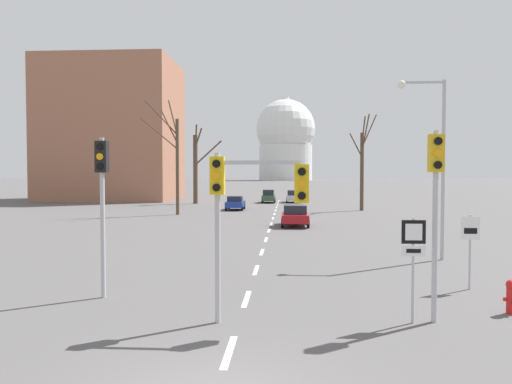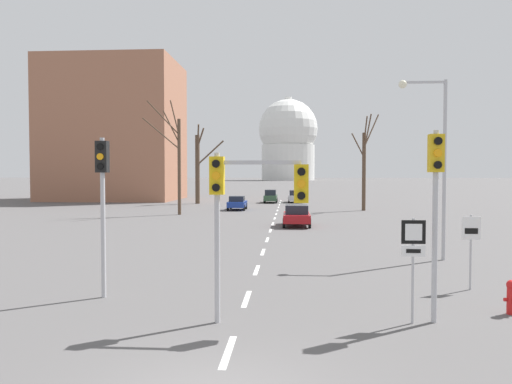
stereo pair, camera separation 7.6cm
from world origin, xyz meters
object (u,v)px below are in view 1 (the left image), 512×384
traffic_signal_centre_tall (248,194)px  fire_hydrant (511,295)px  speed_limit_sign (470,239)px  sedan_far_left (294,196)px  traffic_signal_near_right (436,189)px  street_lamp_right (435,149)px  sedan_near_left (295,215)px  traffic_signal_near_left (102,186)px  route_sign_post (413,251)px  sedan_mid_centre (269,196)px  sedan_near_right (235,203)px

traffic_signal_centre_tall → fire_hydrant: (7.06, 1.30, -2.78)m
speed_limit_sign → sedan_far_left: 48.62m
traffic_signal_near_right → traffic_signal_centre_tall: bearing=-175.2°
traffic_signal_centre_tall → fire_hydrant: size_ratio=4.64×
street_lamp_right → sedan_near_left: bearing=113.5°
traffic_signal_near_left → speed_limit_sign: traffic_signal_near_left is taller
route_sign_post → sedan_mid_centre: bearing=96.3°
traffic_signal_centre_tall → route_sign_post: size_ratio=1.62×
sedan_near_left → sedan_near_right: 16.59m
route_sign_post → fire_hydrant: bearing=19.9°
traffic_signal_near_right → sedan_mid_centre: 51.79m
street_lamp_right → sedan_near_left: (-5.89, 13.54, -4.07)m
traffic_signal_near_left → sedan_near_right: 36.61m
traffic_signal_centre_tall → sedan_near_left: size_ratio=1.06×
route_sign_post → sedan_far_left: (-2.41, 52.21, -1.03)m
sedan_near_left → sedan_far_left: (0.24, 29.12, 0.01)m
traffic_signal_near_right → route_sign_post: traffic_signal_near_right is taller
traffic_signal_near_right → sedan_near_right: (-9.18, 38.44, -2.67)m
traffic_signal_centre_tall → sedan_near_right: traffic_signal_centre_tall is taller
speed_limit_sign → sedan_far_left: speed_limit_sign is taller
traffic_signal_centre_tall → sedan_near_left: 23.53m
route_sign_post → speed_limit_sign: 4.78m
sedan_near_right → speed_limit_sign: bearing=-71.8°
traffic_signal_near_right → sedan_near_right: 39.61m
sedan_mid_centre → traffic_signal_centre_tall: bearing=-88.4°
sedan_near_right → sedan_mid_centre: bearing=77.1°
fire_hydrant → sedan_near_left: (-5.53, 22.05, 0.29)m
route_sign_post → street_lamp_right: bearing=71.3°
sedan_near_right → sedan_far_left: sedan_far_left is taller
fire_hydrant → sedan_near_right: sedan_near_right is taller
route_sign_post → street_lamp_right: street_lamp_right is taller
traffic_signal_near_right → street_lamp_right: bearing=74.2°
street_lamp_right → sedan_near_right: 31.62m
traffic_signal_near_left → sedan_near_left: traffic_signal_near_left is taller
sedan_mid_centre → sedan_far_left: size_ratio=1.05×
traffic_signal_near_left → sedan_far_left: (6.42, 50.14, -2.62)m
traffic_signal_near_right → fire_hydrant: 3.83m
route_sign_post → fire_hydrant: (2.88, 1.04, -1.33)m
fire_hydrant → sedan_near_right: (-11.49, 37.53, 0.25)m
traffic_signal_near_right → traffic_signal_near_left: bearing=168.4°
traffic_signal_centre_tall → route_sign_post: traffic_signal_centre_tall is taller
fire_hydrant → street_lamp_right: street_lamp_right is taller
sedan_near_left → sedan_far_left: sedan_far_left is taller
traffic_signal_near_left → sedan_near_right: (0.22, 36.51, -2.67)m
route_sign_post → sedan_mid_centre: route_sign_post is taller
street_lamp_right → sedan_near_right: bearing=112.2°
traffic_signal_centre_tall → sedan_far_left: traffic_signal_centre_tall is taller
traffic_signal_near_left → traffic_signal_near_right: bearing=-11.6°
traffic_signal_near_right → sedan_near_right: size_ratio=1.25×
speed_limit_sign → fire_hydrant: bearing=-88.1°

